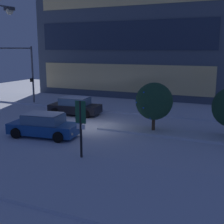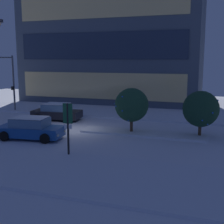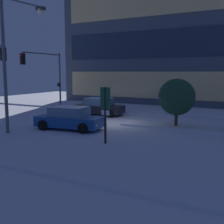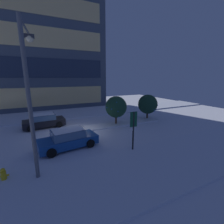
{
  "view_description": "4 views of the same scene",
  "coord_description": "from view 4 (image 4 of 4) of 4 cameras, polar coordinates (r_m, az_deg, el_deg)",
  "views": [
    {
      "loc": [
        9.88,
        -17.99,
        5.44
      ],
      "look_at": [
        2.5,
        -1.32,
        1.57
      ],
      "focal_mm": 48.03,
      "sensor_mm": 36.0,
      "label": 1
    },
    {
      "loc": [
        10.32,
        -20.3,
        5.36
      ],
      "look_at": [
        3.59,
        -0.67,
        1.73
      ],
      "focal_mm": 49.02,
      "sensor_mm": 36.0,
      "label": 2
    },
    {
      "loc": [
        9.7,
        -17.93,
        3.73
      ],
      "look_at": [
        0.8,
        -1.3,
        1.07
      ],
      "focal_mm": 45.64,
      "sensor_mm": 36.0,
      "label": 3
    },
    {
      "loc": [
        -3.1,
        -14.48,
        5.33
      ],
      "look_at": [
        3.84,
        0.15,
        1.68
      ],
      "focal_mm": 24.53,
      "sensor_mm": 36.0,
      "label": 4
    }
  ],
  "objects": [
    {
      "name": "curb_strip_near",
      "position": [
        9.0,
        -0.2,
        -23.07
      ],
      "size": [
        52.0,
        5.2,
        0.14
      ],
      "primitive_type": "cube",
      "color": "silver",
      "rests_on": "ground"
    },
    {
      "name": "office_tower_main",
      "position": [
        32.72,
        -25.99,
        22.09
      ],
      "size": [
        22.11,
        10.24,
        22.67
      ],
      "color": "#424C5B",
      "rests_on": "ground"
    },
    {
      "name": "median_strip",
      "position": [
        18.09,
        3.96,
        -4.22
      ],
      "size": [
        9.0,
        1.8,
        0.14
      ],
      "primitive_type": "cube",
      "color": "silver",
      "rests_on": "ground"
    },
    {
      "name": "car_near",
      "position": [
        12.42,
        -15.97,
        -9.64
      ],
      "size": [
        4.61,
        2.42,
        1.49
      ],
      "rotation": [
        0.0,
        0.0,
        0.12
      ],
      "color": "#19478C",
      "rests_on": "ground"
    },
    {
      "name": "car_far",
      "position": [
        18.33,
        -23.99,
        -3.01
      ],
      "size": [
        4.43,
        2.35,
        1.49
      ],
      "rotation": [
        0.0,
        0.0,
        3.22
      ],
      "color": "black",
      "rests_on": "ground"
    },
    {
      "name": "decorated_tree_median",
      "position": [
        20.24,
        13.16,
        2.86
      ],
      "size": [
        2.47,
        2.47,
        3.22
      ],
      "color": "#473323",
      "rests_on": "ground"
    },
    {
      "name": "fire_hydrant",
      "position": [
        10.28,
        -35.4,
        -18.66
      ],
      "size": [
        0.48,
        0.26,
        0.78
      ],
      "color": "gold",
      "rests_on": "ground"
    },
    {
      "name": "decorated_tree_left_of_median",
      "position": [
        17.33,
        1.52,
        1.9
      ],
      "size": [
        2.49,
        2.44,
        3.3
      ],
      "color": "#473323",
      "rests_on": "ground"
    },
    {
      "name": "curb_strip_far",
      "position": [
        23.17,
        -17.02,
        -0.98
      ],
      "size": [
        52.0,
        5.2,
        0.14
      ],
      "primitive_type": "cube",
      "color": "silver",
      "rests_on": "ground"
    },
    {
      "name": "street_lamp_arched",
      "position": [
        9.1,
        -28.46,
        10.51
      ],
      "size": [
        0.63,
        3.26,
        8.02
      ],
      "rotation": [
        0.0,
        0.0,
        1.49
      ],
      "color": "#565960",
      "rests_on": "ground"
    },
    {
      "name": "ground",
      "position": [
        15.74,
        -12.6,
        -7.4
      ],
      "size": [
        52.0,
        52.0,
        0.0
      ],
      "primitive_type": "plane",
      "color": "silver"
    },
    {
      "name": "parking_info_sign",
      "position": [
        11.11,
        7.97,
        -5.34
      ],
      "size": [
        0.55,
        0.12,
        2.99
      ],
      "rotation": [
        0.0,
        0.0,
        1.56
      ],
      "color": "black",
      "rests_on": "ground"
    }
  ]
}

